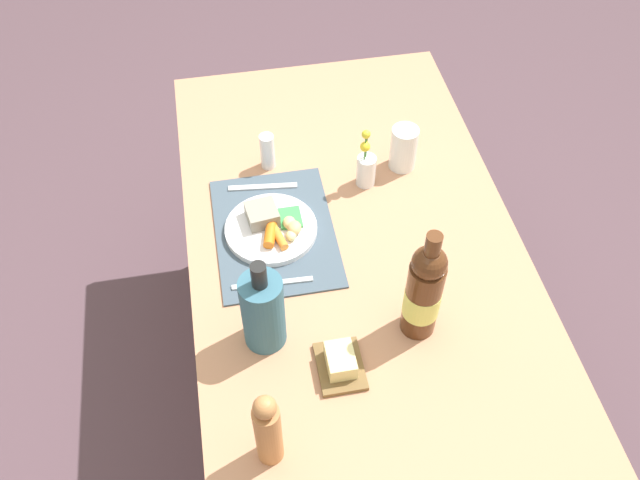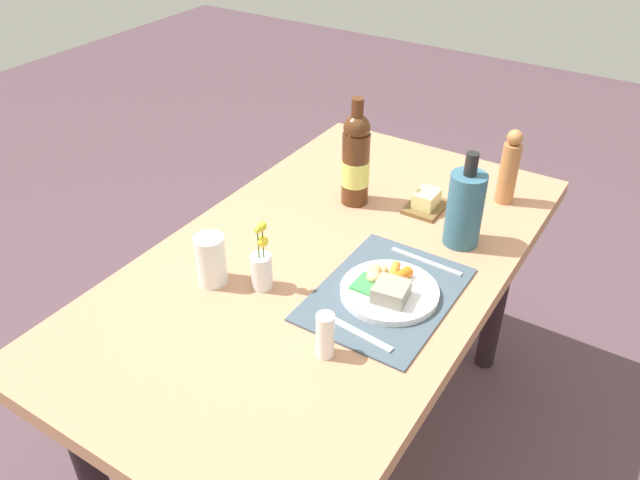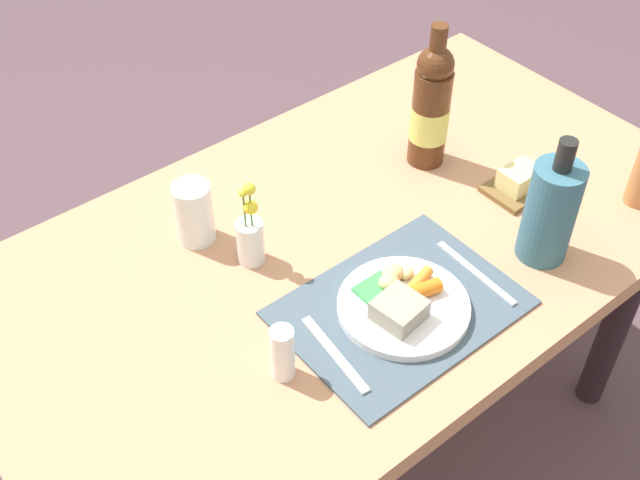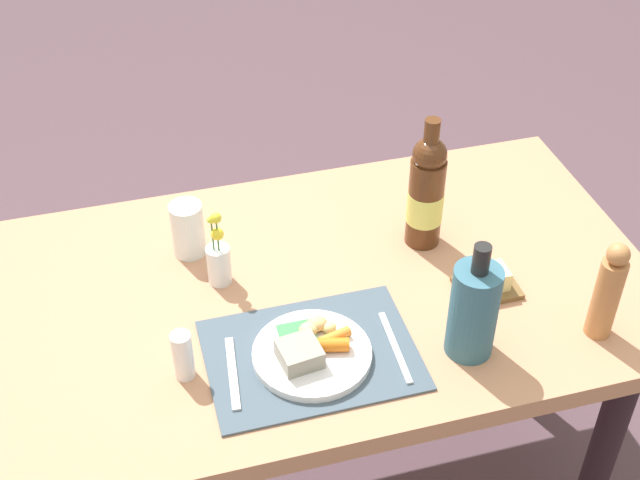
{
  "view_description": "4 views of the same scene",
  "coord_description": "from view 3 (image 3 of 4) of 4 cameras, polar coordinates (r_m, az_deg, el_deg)",
  "views": [
    {
      "loc": [
        1.07,
        -0.28,
        2.07
      ],
      "look_at": [
        0.07,
        -0.1,
        0.84
      ],
      "focal_mm": 38.14,
      "sensor_mm": 36.0,
      "label": 1
    },
    {
      "loc": [
        -1.13,
        -0.69,
        1.7
      ],
      "look_at": [
        -0.03,
        0.01,
        0.81
      ],
      "focal_mm": 35.66,
      "sensor_mm": 36.0,
      "label": 2
    },
    {
      "loc": [
        -0.76,
        -0.83,
        1.81
      ],
      "look_at": [
        -0.1,
        -0.02,
        0.8
      ],
      "focal_mm": 44.67,
      "sensor_mm": 36.0,
      "label": 3
    },
    {
      "loc": [
        -0.35,
        -1.33,
        1.99
      ],
      "look_at": [
        0.02,
        0.02,
        0.85
      ],
      "focal_mm": 48.47,
      "sensor_mm": 36.0,
      "label": 4
    }
  ],
  "objects": [
    {
      "name": "wine_bottle",
      "position": [
        1.67,
        7.94,
        9.43
      ],
      "size": [
        0.08,
        0.08,
        0.32
      ],
      "color": "#4F2A15",
      "rests_on": "dining_table"
    },
    {
      "name": "fork",
      "position": [
        1.34,
        1.06,
        -8.15
      ],
      "size": [
        0.04,
        0.19,
        0.0
      ],
      "primitive_type": "cube",
      "rotation": [
        0.0,
        0.0,
        -0.11
      ],
      "color": "silver",
      "rests_on": "placemat"
    },
    {
      "name": "cooler_bottle",
      "position": [
        1.5,
        16.19,
        2.01
      ],
      "size": [
        0.09,
        0.09,
        0.26
      ],
      "color": "#346277",
      "rests_on": "dining_table"
    },
    {
      "name": "dinner_plate",
      "position": [
        1.41,
        5.93,
        -4.53
      ],
      "size": [
        0.23,
        0.23,
        0.06
      ],
      "color": "white",
      "rests_on": "placemat"
    },
    {
      "name": "dining_table",
      "position": [
        1.61,
        2.26,
        -2.12
      ],
      "size": [
        1.48,
        0.84,
        0.74
      ],
      "color": "tan",
      "rests_on": "ground_plane"
    },
    {
      "name": "placemat",
      "position": [
        1.42,
        5.73,
        -4.84
      ],
      "size": [
        0.41,
        0.3,
        0.01
      ],
      "primitive_type": "cube",
      "color": "#41515E",
      "rests_on": "dining_table"
    },
    {
      "name": "knife",
      "position": [
        1.5,
        11.09,
        -2.31
      ],
      "size": [
        0.02,
        0.2,
        0.0
      ],
      "primitive_type": "cube",
      "rotation": [
        0.0,
        0.0,
        -0.04
      ],
      "color": "silver",
      "rests_on": "placemat"
    },
    {
      "name": "butter_dish",
      "position": [
        1.69,
        14.03,
        4.05
      ],
      "size": [
        0.13,
        0.1,
        0.06
      ],
      "color": "brown",
      "rests_on": "dining_table"
    },
    {
      "name": "water_tumbler",
      "position": [
        1.53,
        -8.99,
        1.7
      ],
      "size": [
        0.07,
        0.07,
        0.13
      ],
      "color": "silver",
      "rests_on": "dining_table"
    },
    {
      "name": "ground_plane",
      "position": [
        2.13,
        1.77,
        -14.41
      ],
      "size": [
        8.0,
        8.0,
        0.0
      ],
      "primitive_type": "plane",
      "color": "#513B44"
    },
    {
      "name": "salt_shaker",
      "position": [
        1.29,
        -2.7,
        -8.1
      ],
      "size": [
        0.04,
        0.04,
        0.11
      ],
      "primitive_type": "cylinder",
      "color": "white",
      "rests_on": "dining_table"
    },
    {
      "name": "flower_vase",
      "position": [
        1.47,
        -5.02,
        0.25
      ],
      "size": [
        0.05,
        0.05,
        0.19
      ],
      "color": "silver",
      "rests_on": "dining_table"
    }
  ]
}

